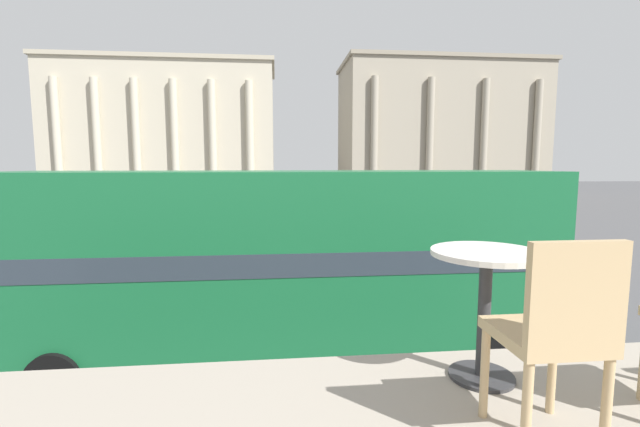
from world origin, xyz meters
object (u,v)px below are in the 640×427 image
double_decker_bus (287,259)px  cafe_chair_0 (555,330)px  plaza_building_left (168,132)px  traffic_light_far (232,193)px  cafe_dining_table (485,285)px  pedestrian_blue (338,214)px  pedestrian_olive (258,241)px  pedestrian_red (382,220)px  traffic_light_mid (307,206)px  plaza_building_right (438,130)px  traffic_light_near (126,217)px  pedestrian_grey (127,232)px

double_decker_bus → cafe_chair_0: size_ratio=12.28×
plaza_building_left → traffic_light_far: bearing=-69.7°
cafe_dining_table → pedestrian_blue: cafe_dining_table is taller
cafe_chair_0 → pedestrian_olive: cafe_chair_0 is taller
traffic_light_far → pedestrian_red: 9.94m
traffic_light_mid → pedestrian_red: bearing=35.3°
pedestrian_red → cafe_chair_0: bearing=-116.7°
plaza_building_right → pedestrian_blue: size_ratio=15.78×
double_decker_bus → cafe_dining_table: bearing=-87.0°
plaza_building_left → traffic_light_near: (9.11, -44.28, -6.03)m
traffic_light_far → pedestrian_grey: bearing=-120.3°
cafe_dining_table → pedestrian_blue: 26.03m
pedestrian_blue → pedestrian_olive: pedestrian_blue is taller
traffic_light_near → cafe_dining_table: bearing=-63.8°
pedestrian_grey → pedestrian_red: size_ratio=1.09×
cafe_dining_table → pedestrian_red: 23.70m
cafe_dining_table → plaza_building_left: 58.77m
traffic_light_near → traffic_light_mid: traffic_light_near is taller
pedestrian_olive → pedestrian_grey: pedestrian_grey is taller
traffic_light_near → pedestrian_blue: bearing=56.2°
plaza_building_left → traffic_light_mid: size_ratio=8.52×
plaza_building_right → traffic_light_mid: plaza_building_right is taller
traffic_light_near → pedestrian_olive: 5.92m
pedestrian_blue → cafe_chair_0: bearing=-142.7°
plaza_building_right → traffic_light_near: size_ratio=6.93×
plaza_building_left → pedestrian_grey: size_ratio=15.74×
plaza_building_right → traffic_light_far: plaza_building_right is taller
pedestrian_olive → traffic_light_mid: bearing=70.7°
traffic_light_far → pedestrian_red: bearing=-20.3°
traffic_light_near → plaza_building_right: bearing=58.1°
traffic_light_near → traffic_light_far: (2.07, 14.08, -0.14)m
plaza_building_right → pedestrian_olive: bearing=-120.1°
plaza_building_left → cafe_chair_0: bearing=-75.1°
traffic_light_near → pedestrian_red: (11.29, 10.68, -1.64)m
pedestrian_blue → plaza_building_right: bearing=12.6°
plaza_building_right → traffic_light_near: 53.24m
double_decker_bus → traffic_light_far: double_decker_bus is taller
plaza_building_right → pedestrian_blue: plaza_building_right is taller
traffic_light_near → pedestrian_red: 15.62m
cafe_chair_0 → plaza_building_left: bearing=101.3°
pedestrian_red → plaza_building_right: bearing=49.9°
pedestrian_blue → traffic_light_far: bearing=128.4°
cafe_chair_0 → plaza_building_left: (-15.16, 57.16, 5.01)m
plaza_building_left → plaza_building_right: size_ratio=1.02×
double_decker_bus → pedestrian_blue: 19.47m
plaza_building_left → traffic_light_near: bearing=-78.4°
pedestrian_olive → pedestrian_grey: 6.95m
traffic_light_far → pedestrian_olive: bearing=-78.5°
traffic_light_far → pedestrian_blue: bearing=-5.2°
double_decker_bus → pedestrian_blue: bearing=73.6°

